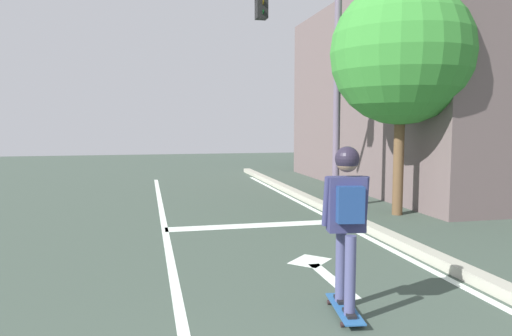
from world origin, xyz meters
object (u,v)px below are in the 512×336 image
skateboard (345,309)px  roadside_tree (401,54)px  traffic_signal_mast (307,53)px  skater (347,207)px

skateboard → roadside_tree: 6.75m
traffic_signal_mast → roadside_tree: bearing=-32.4°
skateboard → traffic_signal_mast: 7.05m
skater → traffic_signal_mast: 6.61m
skateboard → skater: 1.06m
skater → roadside_tree: (3.30, 4.87, 2.28)m
traffic_signal_mast → roadside_tree: traffic_signal_mast is taller
skateboard → traffic_signal_mast: bearing=75.0°
skateboard → roadside_tree: size_ratio=0.18×
skateboard → skater: skater is taller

